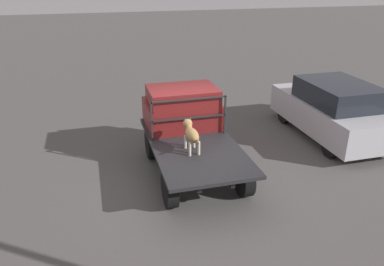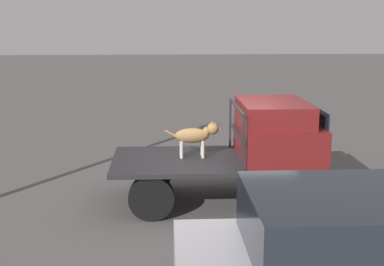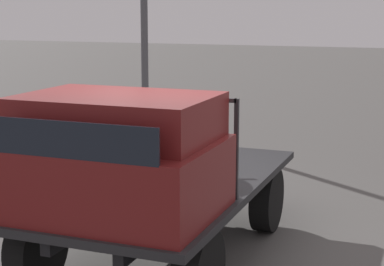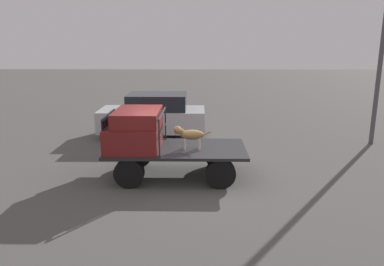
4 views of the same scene
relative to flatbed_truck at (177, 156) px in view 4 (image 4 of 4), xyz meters
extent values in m
plane|color=#514F4C|center=(0.00, 0.00, -0.60)|extent=(80.00, 80.00, 0.00)
cylinder|color=black|center=(1.18, 0.83, -0.22)|extent=(0.78, 0.24, 0.78)
cylinder|color=black|center=(1.18, -0.83, -0.22)|extent=(0.78, 0.24, 0.78)
cylinder|color=black|center=(-1.18, 0.83, -0.22)|extent=(0.78, 0.24, 0.78)
cylinder|color=black|center=(-1.18, -0.83, -0.22)|extent=(0.78, 0.24, 0.78)
cube|color=black|center=(0.00, 0.35, 0.06)|extent=(3.50, 0.10, 0.18)
cube|color=black|center=(0.00, -0.35, 0.06)|extent=(3.50, 0.10, 0.18)
cube|color=#232326|center=(0.00, 0.00, 0.19)|extent=(3.80, 1.99, 0.08)
cube|color=maroon|center=(1.15, 0.00, 0.56)|extent=(1.41, 1.87, 0.65)
cube|color=maroon|center=(1.04, 0.00, 1.09)|extent=(1.20, 1.72, 0.40)
cube|color=black|center=(1.84, 0.00, 1.03)|extent=(0.02, 1.53, 0.30)
cube|color=#232326|center=(0.37, 0.91, 0.72)|extent=(0.04, 0.04, 0.98)
cube|color=#232326|center=(0.37, -0.91, 0.72)|extent=(0.04, 0.04, 0.98)
cube|color=#232326|center=(0.37, 0.00, 1.20)|extent=(0.04, 1.83, 0.04)
cube|color=#232326|center=(0.37, 0.00, 0.72)|extent=(0.04, 1.83, 0.04)
cylinder|color=beige|center=(-0.24, 0.25, 0.39)|extent=(0.06, 0.06, 0.32)
cylinder|color=beige|center=(-0.24, 0.05, 0.39)|extent=(0.06, 0.06, 0.32)
cylinder|color=beige|center=(-0.63, 0.25, 0.39)|extent=(0.06, 0.06, 0.32)
cylinder|color=beige|center=(-0.63, 0.05, 0.39)|extent=(0.06, 0.06, 0.32)
ellipsoid|color=olive|center=(-0.43, 0.15, 0.64)|extent=(0.64, 0.27, 0.27)
sphere|color=beige|center=(-0.26, 0.15, 0.59)|extent=(0.12, 0.12, 0.12)
cylinder|color=olive|center=(-0.16, 0.15, 0.71)|extent=(0.19, 0.15, 0.19)
sphere|color=olive|center=(-0.05, 0.15, 0.76)|extent=(0.22, 0.22, 0.22)
cone|color=beige|center=(0.04, 0.15, 0.75)|extent=(0.12, 0.12, 0.12)
cone|color=olive|center=(-0.06, 0.21, 0.86)|extent=(0.06, 0.08, 0.10)
cone|color=olive|center=(-0.06, 0.09, 0.86)|extent=(0.06, 0.08, 0.10)
cylinder|color=olive|center=(-0.81, 0.15, 0.67)|extent=(0.27, 0.04, 0.18)
cylinder|color=black|center=(2.48, -3.78, -0.30)|extent=(0.60, 0.20, 0.60)
cylinder|color=black|center=(2.48, -5.34, -0.30)|extent=(0.60, 0.20, 0.60)
cylinder|color=black|center=(-0.07, -3.78, -0.30)|extent=(0.60, 0.20, 0.60)
cylinder|color=black|center=(-0.07, -5.34, -0.30)|extent=(0.60, 0.20, 0.60)
cube|color=#B7B7BC|center=(1.21, -4.56, 0.07)|extent=(4.11, 1.84, 0.83)
cube|color=#1E232B|center=(1.00, -4.56, 0.79)|extent=(2.26, 1.66, 0.60)
cylinder|color=#4C4C51|center=(-7.00, -3.52, 2.87)|extent=(0.16, 0.16, 6.95)
camera|label=1|loc=(-7.76, 2.14, 3.99)|focal=35.00mm
camera|label=2|loc=(-0.94, -9.49, 2.79)|focal=50.00mm
camera|label=3|loc=(6.10, 2.67, 2.05)|focal=60.00mm
camera|label=4|loc=(-0.59, 9.92, 3.11)|focal=35.00mm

